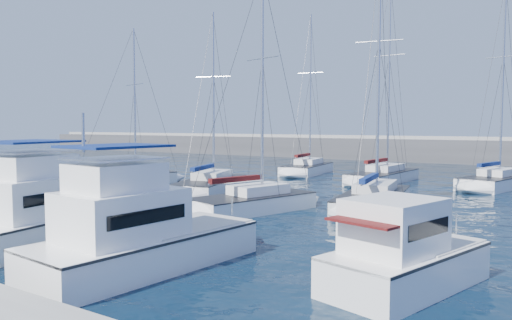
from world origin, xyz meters
The scene contains 12 objects.
ground centered at (0.00, 0.00, 0.00)m, with size 220.00×220.00×0.00m, color black.
breakwater centered at (0.00, 52.00, 1.05)m, with size 160.00×6.00×4.45m.
motor_yacht_port_inner centered at (-5.61, -4.43, 1.13)m, with size 5.40×10.30×4.69m.
motor_yacht_stbd_inner centered at (1.06, -5.51, 1.13)m, with size 4.00×8.45×4.69m.
motor_yacht_stbd_outer centered at (9.20, -2.59, 0.94)m, with size 4.01×6.17×3.20m.
sailboat_mid_a centered at (-17.69, 11.20, 0.51)m, with size 4.89×8.30×13.18m.
sailboat_mid_b centered at (-9.18, 11.36, 0.51)m, with size 5.51×9.01×13.55m.
sailboat_mid_c centered at (-2.00, 6.22, 0.52)m, with size 4.91×8.09×13.91m.
sailboat_mid_d centered at (3.39, 11.08, 0.52)m, with size 4.66×9.56×15.91m.
sailboat_back_a centered at (-9.69, 27.84, 0.54)m, with size 4.18×8.60×16.45m.
sailboat_back_b centered at (-0.66, 24.58, 0.54)m, with size 3.68×9.44×17.61m.
sailboat_back_c centered at (8.05, 25.47, 0.55)m, with size 4.86×8.43×16.45m.
Camera 1 is at (13.56, -17.26, 4.92)m, focal length 35.00 mm.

